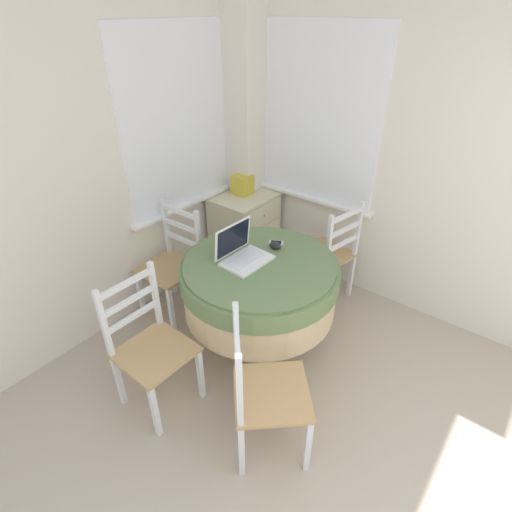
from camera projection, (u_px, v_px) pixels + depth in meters
name	position (u px, v px, depth m)	size (l,w,h in m)	color
corner_room_shell	(280.00, 181.00, 2.67)	(4.51, 4.89, 2.55)	silver
round_dining_table	(259.00, 283.00, 2.86)	(1.13, 1.13, 0.76)	#4C3D2D
laptop	(242.00, 253.00, 2.78)	(0.35, 0.28, 0.26)	white
computer_mouse	(275.00, 246.00, 2.92)	(0.06, 0.10, 0.05)	black
cell_phone	(276.00, 243.00, 2.99)	(0.11, 0.13, 0.01)	#B2B7BC
dining_chair_near_back_window	(173.00, 265.00, 3.30)	(0.43, 0.44, 0.94)	tan
dining_chair_near_right_window	(328.00, 255.00, 3.43)	(0.50, 0.49, 0.94)	tan
dining_chair_camera_near	(264.00, 392.00, 2.22)	(0.60, 0.60, 0.94)	tan
dining_chair_left_flank	(150.00, 347.00, 2.51)	(0.44, 0.43, 0.94)	tan
corner_cabinet	(245.00, 230.00, 3.98)	(0.60, 0.50, 0.75)	beige
storage_box	(242.00, 185.00, 3.77)	(0.17, 0.16, 0.18)	gold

